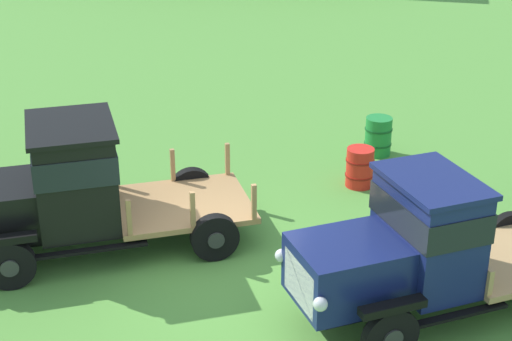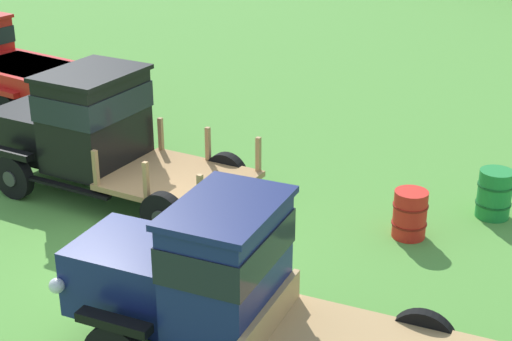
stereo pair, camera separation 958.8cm
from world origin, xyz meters
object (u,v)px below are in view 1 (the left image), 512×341
Objects in this scene: oil_drum_near_fence at (360,167)px; vintage_truck_midrow_center at (419,247)px; oil_drum_beside_row at (378,136)px; vintage_truck_second_in_line at (67,187)px.

vintage_truck_midrow_center is at bearing -72.05° from oil_drum_near_fence.
vintage_truck_second_in_line is at bearing -129.87° from oil_drum_beside_row.
oil_drum_near_fence is (4.47, 3.81, -0.79)m from vintage_truck_second_in_line.
oil_drum_near_fence is at bearing 107.95° from vintage_truck_midrow_center.
oil_drum_beside_row is at bearing 101.36° from vintage_truck_midrow_center.
oil_drum_beside_row is 1.76m from oil_drum_near_fence.
vintage_truck_second_in_line is at bearing 175.23° from vintage_truck_midrow_center.
vintage_truck_second_in_line is 7.28m from oil_drum_beside_row.
oil_drum_near_fence is (-0.18, -1.75, -0.02)m from oil_drum_beside_row.
vintage_truck_second_in_line is 1.03× the size of vintage_truck_midrow_center.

